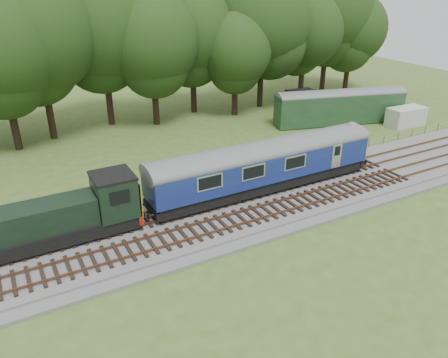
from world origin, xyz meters
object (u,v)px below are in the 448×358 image
parked_coach (340,105)px  worker (158,209)px  shunter_loco (72,215)px  caravan (406,117)px  dmu_railcar (264,162)px

parked_coach → worker: bearing=-140.8°
shunter_loco → parked_coach: 32.75m
parked_coach → caravan: bearing=-20.2°
caravan → dmu_railcar: bearing=-161.8°
shunter_loco → parked_coach: (31.01, 10.53, 0.12)m
dmu_railcar → parked_coach: bearing=31.7°
shunter_loco → worker: bearing=-6.5°
parked_coach → caravan: size_ratio=3.51×
parked_coach → caravan: (5.84, -4.23, -1.07)m
shunter_loco → worker: size_ratio=4.87×
caravan → worker: bearing=-164.8°
shunter_loco → parked_coach: bearing=18.8°
dmu_railcar → worker: 8.79m
shunter_loco → parked_coach: shunter_loco is taller
worker → parked_coach: (25.75, 11.13, 0.83)m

